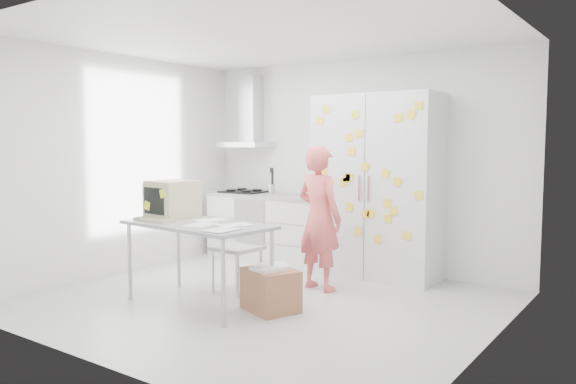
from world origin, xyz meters
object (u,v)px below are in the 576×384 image
Objects in this scene: cardboard_box at (271,289)px; person at (319,218)px; chair at (242,239)px; desk at (181,210)px.

person is at bearing 92.58° from cardboard_box.
person is 1.59× the size of chair.
cardboard_box is (0.04, -0.95, -0.59)m from person.
chair is (0.31, 0.61, -0.36)m from desk.
desk is at bearing -169.07° from cardboard_box.
cardboard_box is (1.01, 0.20, -0.72)m from desk.
person is at bearing 54.76° from desk.
person is 1.51m from desk.
person is 1.00× the size of desk.
desk is at bearing 60.18° from person.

